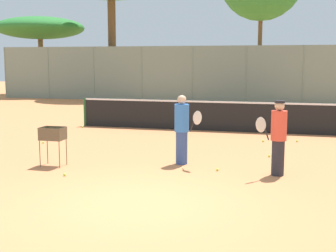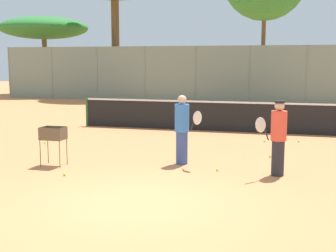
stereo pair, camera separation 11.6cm
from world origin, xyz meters
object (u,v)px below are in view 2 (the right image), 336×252
tennis_net (218,116)px  ball_cart (53,137)px  player_red_cap (182,129)px  player_white_outfit (278,137)px

tennis_net → ball_cart: bearing=-114.1°
ball_cart → tennis_net: bearing=65.9°
tennis_net → player_red_cap: (0.04, -5.49, 0.31)m
tennis_net → player_white_outfit: size_ratio=6.17×
tennis_net → ball_cart: 7.10m
player_red_cap → ball_cart: (-2.94, -0.99, -0.16)m
player_white_outfit → player_red_cap: player_red_cap is taller
tennis_net → ball_cart: size_ratio=10.89×
player_white_outfit → player_red_cap: size_ratio=0.98×
player_white_outfit → player_red_cap: bearing=-59.8°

